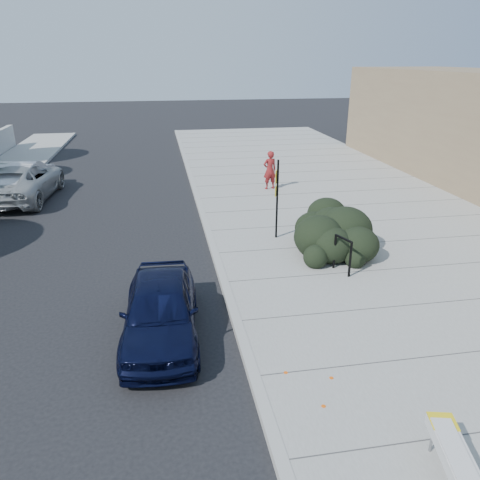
# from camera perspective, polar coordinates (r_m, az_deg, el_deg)

# --- Properties ---
(ground) EXTENTS (120.00, 120.00, 0.00)m
(ground) POSITION_cam_1_polar(r_m,az_deg,el_deg) (10.85, -0.35, -10.52)
(ground) COLOR black
(ground) RESTS_ON ground
(sidewalk_near) EXTENTS (11.20, 50.00, 0.15)m
(sidewalk_near) POSITION_cam_1_polar(r_m,az_deg,el_deg) (16.76, 15.90, 0.82)
(sidewalk_near) COLOR gray
(sidewalk_near) RESTS_ON ground
(curb_near) EXTENTS (0.22, 50.00, 0.17)m
(curb_near) POSITION_cam_1_polar(r_m,az_deg,el_deg) (15.25, -3.48, -0.38)
(curb_near) COLOR #9E9E99
(curb_near) RESTS_ON ground
(bench) EXTENTS (0.82, 1.89, 0.56)m
(bench) POSITION_cam_1_polar(r_m,az_deg,el_deg) (7.60, 25.24, -23.78)
(bench) COLOR gray
(bench) RESTS_ON sidewalk_near
(bike_rack) EXTENTS (0.28, 0.68, 1.03)m
(bike_rack) POSITION_cam_1_polar(r_m,az_deg,el_deg) (13.11, 12.40, -1.37)
(bike_rack) COLOR black
(bike_rack) RESTS_ON sidewalk_near
(sign_post) EXTENTS (0.15, 0.29, 2.59)m
(sign_post) POSITION_cam_1_polar(r_m,az_deg,el_deg) (15.12, 4.51, 5.56)
(sign_post) COLOR black
(sign_post) RESTS_ON sidewalk_near
(hedge) EXTENTS (3.35, 4.51, 1.52)m
(hedge) POSITION_cam_1_polar(r_m,az_deg,el_deg) (15.12, 10.52, 2.43)
(hedge) COLOR black
(hedge) RESTS_ON sidewalk_near
(sedan_navy) EXTENTS (1.80, 4.05, 1.35)m
(sedan_navy) POSITION_cam_1_polar(r_m,az_deg,el_deg) (10.31, -9.68, -8.33)
(sedan_navy) COLOR black
(sedan_navy) RESTS_ON ground
(wagon_silver) EXTENTS (2.05, 4.84, 1.55)m
(wagon_silver) POSITION_cam_1_polar(r_m,az_deg,el_deg) (22.79, -25.03, 6.84)
(wagon_silver) COLOR silver
(wagon_silver) RESTS_ON ground
(suv_silver) EXTENTS (2.93, 5.64, 1.52)m
(suv_silver) POSITION_cam_1_polar(r_m,az_deg,el_deg) (22.19, -25.08, 6.44)
(suv_silver) COLOR #9CA0A1
(suv_silver) RESTS_ON ground
(pedestrian) EXTENTS (0.69, 0.52, 1.72)m
(pedestrian) POSITION_cam_1_polar(r_m,az_deg,el_deg) (21.23, 3.65, 8.51)
(pedestrian) COLOR maroon
(pedestrian) RESTS_ON sidewalk_near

